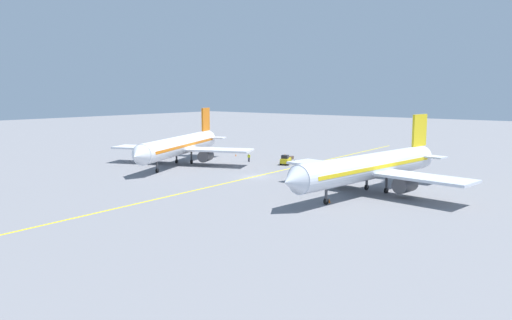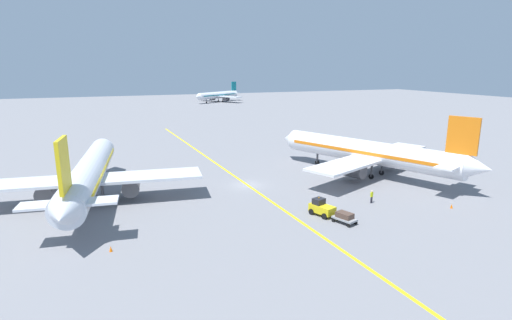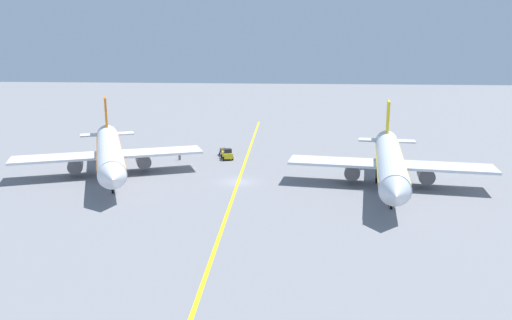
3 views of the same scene
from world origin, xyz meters
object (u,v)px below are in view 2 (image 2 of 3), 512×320
(airplane_distant_taxiing, at_px, (219,95))
(baggage_cart_trailing, at_px, (345,217))
(traffic_cone_mid_apron, at_px, (102,180))
(traffic_cone_by_wingtip, at_px, (452,206))
(ground_crew_worker, at_px, (372,196))
(traffic_cone_near_nose, at_px, (111,249))
(airplane_at_gate, at_px, (89,174))
(baggage_tug_white, at_px, (322,208))
(airplane_adjacent_stand, at_px, (369,153))

(airplane_distant_taxiing, bearing_deg, baggage_cart_trailing, -101.38)
(airplane_distant_taxiing, height_order, traffic_cone_mid_apron, airplane_distant_taxiing)
(baggage_cart_trailing, bearing_deg, traffic_cone_by_wingtip, -2.91)
(ground_crew_worker, height_order, traffic_cone_near_nose, ground_crew_worker)
(airplane_at_gate, xyz_separation_m, baggage_tug_white, (25.08, -15.14, -2.81))
(baggage_cart_trailing, height_order, ground_crew_worker, ground_crew_worker)
(airplane_adjacent_stand, distance_m, traffic_cone_near_nose, 41.79)
(traffic_cone_near_nose, bearing_deg, baggage_cart_trailing, -5.02)
(traffic_cone_by_wingtip, bearing_deg, airplane_adjacent_stand, 90.21)
(airplane_at_gate, relative_size, ground_crew_worker, 21.15)
(airplane_at_gate, height_order, traffic_cone_by_wingtip, airplane_at_gate)
(airplane_at_gate, bearing_deg, baggage_tug_white, -31.11)
(airplane_distant_taxiing, xyz_separation_m, traffic_cone_near_nose, (-56.00, -154.78, -3.06))
(ground_crew_worker, bearing_deg, baggage_cart_trailing, -147.60)
(baggage_cart_trailing, bearing_deg, ground_crew_worker, 32.40)
(ground_crew_worker, distance_m, traffic_cone_near_nose, 31.54)
(airplane_at_gate, xyz_separation_m, airplane_distant_taxiing, (57.76, 138.67, -0.37))
(airplane_at_gate, bearing_deg, traffic_cone_near_nose, -83.78)
(traffic_cone_mid_apron, bearing_deg, ground_crew_worker, -35.52)
(baggage_tug_white, bearing_deg, traffic_cone_by_wingtip, -13.53)
(baggage_tug_white, bearing_deg, traffic_cone_mid_apron, 134.58)
(airplane_at_gate, bearing_deg, airplane_adjacent_stand, -3.44)
(traffic_cone_near_nose, height_order, traffic_cone_mid_apron, same)
(baggage_tug_white, distance_m, traffic_cone_mid_apron, 33.84)
(airplane_distant_taxiing, relative_size, baggage_cart_trailing, 9.69)
(traffic_cone_near_nose, bearing_deg, ground_crew_worker, 4.21)
(airplane_at_gate, distance_m, traffic_cone_mid_apron, 9.69)
(ground_crew_worker, height_order, traffic_cone_by_wingtip, ground_crew_worker)
(airplane_adjacent_stand, relative_size, traffic_cone_by_wingtip, 61.63)
(airplane_at_gate, bearing_deg, traffic_cone_by_wingtip, -24.79)
(traffic_cone_mid_apron, bearing_deg, airplane_at_gate, -98.47)
(baggage_tug_white, bearing_deg, airplane_distant_taxiing, 78.01)
(airplane_at_gate, distance_m, traffic_cone_near_nose, 16.56)
(baggage_tug_white, height_order, traffic_cone_near_nose, baggage_tug_white)
(baggage_cart_trailing, relative_size, ground_crew_worker, 1.74)
(airplane_distant_taxiing, relative_size, baggage_tug_white, 8.49)
(airplane_adjacent_stand, xyz_separation_m, traffic_cone_by_wingtip, (0.06, -16.54, -3.43))
(baggage_cart_trailing, distance_m, ground_crew_worker, 8.32)
(baggage_tug_white, height_order, baggage_cart_trailing, baggage_tug_white)
(airplane_at_gate, bearing_deg, airplane_distant_taxiing, 67.39)
(airplane_at_gate, height_order, ground_crew_worker, airplane_at_gate)
(airplane_distant_taxiing, bearing_deg, airplane_adjacent_stand, -96.73)
(airplane_adjacent_stand, bearing_deg, traffic_cone_near_nose, -160.89)
(baggage_tug_white, relative_size, traffic_cone_near_nose, 6.05)
(airplane_adjacent_stand, xyz_separation_m, traffic_cone_near_nose, (-39.35, -13.63, -3.43))
(ground_crew_worker, relative_size, traffic_cone_near_nose, 3.05)
(airplane_distant_taxiing, distance_m, baggage_tug_white, 157.26)
(baggage_cart_trailing, height_order, traffic_cone_mid_apron, baggage_cart_trailing)
(traffic_cone_mid_apron, distance_m, traffic_cone_by_wingtip, 48.68)
(airplane_distant_taxiing, bearing_deg, traffic_cone_by_wingtip, -96.00)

